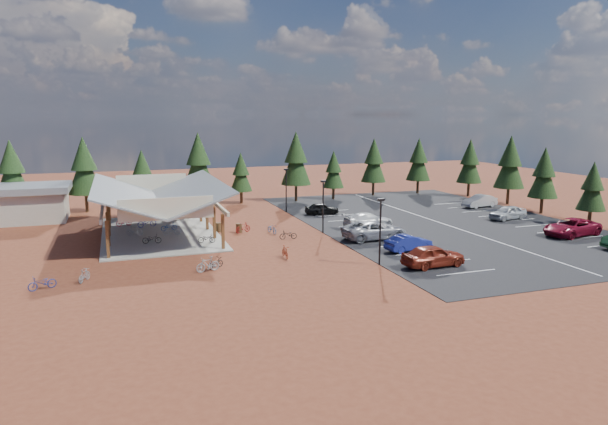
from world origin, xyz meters
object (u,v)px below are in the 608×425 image
(lamp_post_1, at_px, (323,203))
(bike_5, at_px, (172,230))
(bike_3, at_px, (124,221))
(car_8, at_px, (508,213))
(car_3, at_px, (368,220))
(bike_4, at_px, (207,238))
(car_4, at_px, (322,209))
(bike_pavilion, at_px, (158,194))
(bike_16, at_px, (288,235))
(car_1, at_px, (409,243))
(bike_0, at_px, (152,239))
(car_6, at_px, (572,227))
(trash_bin_0, at_px, (239,228))
(bike_12, at_px, (215,263))
(car_2, at_px, (375,230))
(bike_2, at_px, (147,222))
(car_9, at_px, (480,201))
(bike_11, at_px, (285,252))
(bike_1, at_px, (135,231))
(bike_15, at_px, (243,227))
(trash_bin_1, at_px, (218,227))
(bike_13, at_px, (208,264))
(bike_9, at_px, (84,275))
(car_0, at_px, (433,256))
(bike_6, at_px, (169,226))
(bike_10, at_px, (42,283))
(outbuilding, at_px, (16,203))
(bike_14, at_px, (272,229))

(lamp_post_1, xyz_separation_m, bike_5, (-14.02, 3.41, -2.35))
(bike_3, height_order, car_8, car_8)
(bike_5, relative_size, car_3, 0.33)
(bike_4, bearing_deg, car_3, -68.08)
(car_3, distance_m, car_4, 8.75)
(bike_pavilion, distance_m, bike_16, 13.20)
(bike_3, distance_m, car_1, 28.97)
(bike_0, xyz_separation_m, car_6, (37.73, -9.46, 0.32))
(trash_bin_0, height_order, bike_0, bike_0)
(lamp_post_1, bearing_deg, bike_4, -175.82)
(bike_12, distance_m, car_2, 16.28)
(bike_5, bearing_deg, bike_2, 29.17)
(trash_bin_0, distance_m, car_9, 31.62)
(bike_11, bearing_deg, car_3, 37.81)
(bike_2, distance_m, bike_16, 15.31)
(bike_1, distance_m, bike_15, 10.18)
(trash_bin_1, xyz_separation_m, bike_13, (-3.20, -13.40, 0.10))
(bike_2, xyz_separation_m, bike_13, (3.32, -17.54, -0.05))
(trash_bin_0, relative_size, bike_16, 0.55)
(car_6, bearing_deg, bike_4, -112.57)
(car_6, bearing_deg, bike_0, -112.85)
(bike_5, relative_size, bike_9, 1.16)
(car_0, bearing_deg, bike_16, 28.16)
(bike_pavilion, distance_m, bike_6, 3.47)
(bike_2, xyz_separation_m, bike_15, (8.73, -5.29, -0.09))
(trash_bin_0, distance_m, car_3, 13.03)
(bike_pavilion, distance_m, bike_11, 15.78)
(bike_10, bearing_deg, bike_0, 121.17)
(bike_2, bearing_deg, bike_9, 149.19)
(bike_2, height_order, car_2, car_2)
(bike_16, height_order, car_3, car_3)
(bike_13, bearing_deg, outbuilding, -162.95)
(car_3, xyz_separation_m, car_8, (16.30, -0.97, -0.00))
(trash_bin_0, height_order, bike_16, trash_bin_0)
(bike_11, height_order, car_9, car_9)
(bike_0, bearing_deg, bike_6, -12.93)
(car_6, bearing_deg, outbuilding, -124.98)
(trash_bin_0, distance_m, bike_3, 12.37)
(bike_15, bearing_deg, bike_0, 81.02)
(bike_15, xyz_separation_m, car_3, (12.45, -2.11, 0.29))
(trash_bin_0, relative_size, trash_bin_1, 1.00)
(bike_pavilion, height_order, bike_0, bike_pavilion)
(bike_9, relative_size, bike_14, 0.91)
(bike_6, height_order, bike_9, bike_6)
(outbuilding, distance_m, car_9, 53.34)
(bike_9, bearing_deg, bike_16, -130.04)
(lamp_post_1, relative_size, car_3, 0.98)
(bike_2, distance_m, car_4, 19.46)
(bike_15, bearing_deg, bike_1, 57.23)
(lamp_post_1, bearing_deg, trash_bin_1, 157.77)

